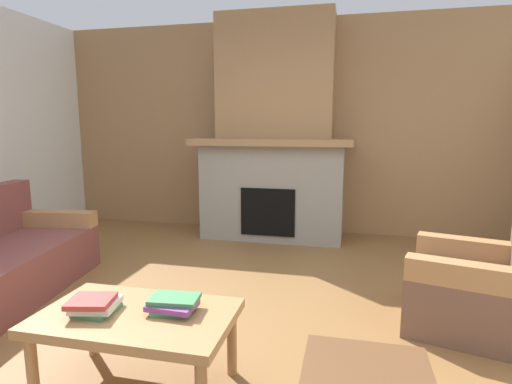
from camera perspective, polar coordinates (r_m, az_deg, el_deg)
ground at (r=2.86m, az=-7.76°, el=-19.66°), size 9.00×9.00×0.00m
wall_back_wood_panel at (r=5.41m, az=3.31°, el=8.94°), size 6.00×0.12×2.70m
fireplace at (r=5.05m, az=2.56°, el=6.80°), size 1.90×0.82×2.70m
armchair at (r=3.21m, az=28.55°, el=-11.69°), size 0.93×0.93×0.85m
coffee_table at (r=2.29m, az=-16.36°, el=-17.13°), size 1.00×0.60×0.43m
book_stack_near_edge at (r=2.32m, az=-21.66°, el=-14.47°), size 0.26×0.26×0.08m
book_stack_center at (r=2.23m, az=-11.49°, el=-15.14°), size 0.26×0.22×0.08m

